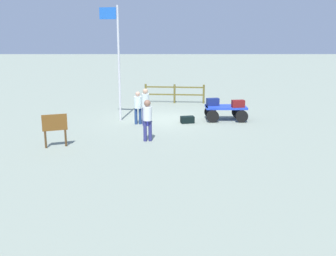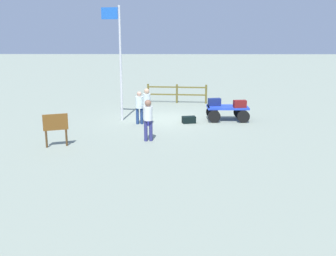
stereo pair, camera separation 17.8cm
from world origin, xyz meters
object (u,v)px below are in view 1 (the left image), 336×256
signboard (55,126)px  suitcase_tan (187,120)px  suitcase_navy (213,102)px  suitcase_dark (238,104)px  worker_lead (147,117)px  worker_supervisor (138,105)px  worker_trailing (145,104)px  flagpole (117,55)px  luggage_cart (225,110)px

signboard → suitcase_tan: bearing=-141.9°
suitcase_navy → suitcase_dark: suitcase_navy is taller
suitcase_navy → signboard: size_ratio=0.52×
worker_lead → worker_supervisor: bearing=-78.6°
worker_lead → worker_trailing: worker_trailing is taller
suitcase_navy → worker_supervisor: (3.60, 1.01, 0.02)m
suitcase_dark → suitcase_navy: bearing=-21.3°
worker_trailing → flagpole: 2.78m
worker_supervisor → suitcase_tan: bearing=-174.2°
luggage_cart → suitcase_navy: (0.61, -0.14, 0.39)m
flagpole → signboard: flagpole is taller
worker_lead → worker_supervisor: (0.59, -2.96, -0.08)m
suitcase_navy → signboard: bearing=36.8°
suitcase_tan → signboard: (5.14, 4.03, 0.66)m
luggage_cart → suitcase_dark: size_ratio=3.13×
suitcase_tan → worker_trailing: 2.19m
suitcase_dark → flagpole: bearing=-2.5°
worker_trailing → signboard: worker_trailing is taller
suitcase_dark → suitcase_tan: bearing=7.5°
suitcase_navy → flagpole: (4.61, 0.20, 2.28)m
worker_supervisor → signboard: (2.82, 3.79, -0.07)m
luggage_cart → suitcase_navy: suitcase_navy is taller
suitcase_dark → worker_trailing: (4.40, 0.85, 0.13)m
signboard → suitcase_dark: bearing=-150.2°
luggage_cart → worker_lead: worker_lead is taller
signboard → suitcase_navy: bearing=-143.2°
flagpole → signboard: (1.80, 4.60, -2.34)m
suitcase_dark → signboard: (7.59, 4.35, -0.05)m
worker_trailing → worker_supervisor: 0.48m
worker_lead → signboard: size_ratio=1.32×
luggage_cart → worker_supervisor: bearing=11.7°
suitcase_tan → flagpole: size_ratio=0.13×
suitcase_dark → worker_supervisor: worker_supervisor is taller
suitcase_tan → flagpole: flagpole is taller
suitcase_navy → worker_lead: worker_lead is taller
suitcase_tan → flagpole: 4.52m
suitcase_dark → signboard: 8.75m
suitcase_tan → suitcase_navy: bearing=-148.7°
suitcase_navy → signboard: (6.42, 4.81, -0.06)m
suitcase_navy → worker_lead: bearing=52.9°
worker_supervisor → worker_lead: bearing=101.4°
suitcase_navy → suitcase_tan: bearing=31.3°
suitcase_dark → signboard: bearing=29.8°
worker_lead → worker_trailing: 2.68m
worker_lead → luggage_cart: bearing=-133.4°
suitcase_navy → flagpole: flagpole is taller
worker_lead → flagpole: 4.64m
worker_trailing → signboard: bearing=47.7°
suitcase_dark → suitcase_tan: size_ratio=0.93×
suitcase_tan → worker_lead: (1.73, 3.19, 0.82)m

